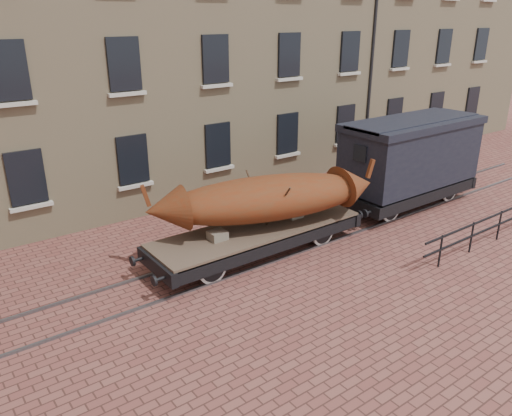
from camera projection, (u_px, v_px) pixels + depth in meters
ground at (277, 248)px, 15.79m from camera, size 90.00×90.00×0.00m
warehouse_cream at (192, 13)px, 22.43m from camera, size 40.00×10.19×14.00m
rail_track at (277, 247)px, 15.78m from camera, size 30.00×1.52×0.06m
flatcar_wagon at (258, 233)px, 15.10m from camera, size 7.58×2.05×1.14m
iron_boat at (267, 198)px, 14.92m from camera, size 7.32×3.64×1.73m
goods_van at (411, 153)px, 18.57m from camera, size 6.49×2.37×3.36m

